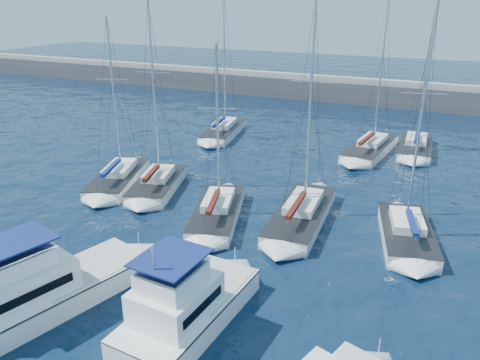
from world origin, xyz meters
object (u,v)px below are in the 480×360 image
at_px(sailboat_back_b, 370,148).
at_px(sailboat_back_c, 415,147).
at_px(sailboat_back_a, 223,131).
at_px(motor_yacht_stbd_inner, 185,307).
at_px(sailboat_mid_a, 119,178).
at_px(motor_yacht_port_inner, 38,292).
at_px(sailboat_mid_e, 406,233).
at_px(sailboat_mid_d, 301,214).
at_px(sailboat_mid_c, 217,212).
at_px(sailboat_mid_b, 157,184).

bearing_deg(sailboat_back_b, sailboat_back_c, 35.76).
relative_size(sailboat_back_a, sailboat_back_c, 1.14).
bearing_deg(motor_yacht_stbd_inner, sailboat_mid_a, 141.10).
bearing_deg(motor_yacht_port_inner, sailboat_mid_e, 59.64).
height_order(motor_yacht_port_inner, sailboat_back_a, sailboat_back_a).
height_order(motor_yacht_port_inner, sailboat_mid_e, sailboat_mid_e).
height_order(motor_yacht_stbd_inner, sailboat_mid_d, sailboat_mid_d).
distance_m(sailboat_mid_c, sailboat_back_a, 21.46).
bearing_deg(sailboat_back_a, sailboat_mid_e, -48.54).
distance_m(sailboat_mid_c, sailboat_back_c, 24.69).
xyz_separation_m(sailboat_mid_b, sailboat_back_a, (-2.39, 16.69, -0.00)).
relative_size(sailboat_mid_c, sailboat_back_a, 0.77).
xyz_separation_m(sailboat_mid_c, sailboat_back_a, (-9.25, 19.36, 0.03)).
xyz_separation_m(motor_yacht_stbd_inner, sailboat_back_b, (3.17, 30.74, -0.62)).
bearing_deg(sailboat_mid_c, motor_yacht_stbd_inner, -87.62).
bearing_deg(sailboat_mid_c, motor_yacht_port_inner, -121.51).
distance_m(sailboat_back_a, sailboat_back_c, 20.63).
height_order(motor_yacht_port_inner, sailboat_mid_b, sailboat_mid_b).
xyz_separation_m(motor_yacht_port_inner, sailboat_back_b, (10.39, 32.72, -0.62)).
xyz_separation_m(sailboat_mid_e, sailboat_back_c, (-1.35, 19.77, -0.02)).
distance_m(sailboat_mid_b, sailboat_back_b, 22.07).
bearing_deg(sailboat_back_c, sailboat_back_b, -153.59).
distance_m(motor_yacht_port_inner, sailboat_back_c, 37.87).
xyz_separation_m(sailboat_mid_b, sailboat_mid_d, (12.39, -0.53, -0.02)).
height_order(sailboat_mid_b, sailboat_mid_d, sailboat_mid_d).
relative_size(sailboat_mid_d, sailboat_back_a, 0.95).
bearing_deg(sailboat_mid_a, sailboat_back_b, 24.87).
height_order(sailboat_mid_c, sailboat_back_c, sailboat_back_c).
bearing_deg(sailboat_mid_b, sailboat_mid_c, -38.06).
xyz_separation_m(sailboat_mid_a, sailboat_mid_e, (23.17, -0.24, 0.02)).
relative_size(sailboat_mid_b, sailboat_back_b, 0.95).
bearing_deg(sailboat_back_b, sailboat_mid_d, -88.74).
xyz_separation_m(sailboat_mid_a, sailboat_back_b, (17.76, 17.25, 0.01)).
relative_size(sailboat_mid_d, sailboat_back_c, 1.09).
relative_size(sailboat_mid_d, sailboat_mid_e, 1.02).
height_order(sailboat_mid_b, sailboat_mid_c, sailboat_mid_b).
distance_m(motor_yacht_stbd_inner, sailboat_back_b, 30.91).
distance_m(motor_yacht_stbd_inner, sailboat_mid_d, 13.26).
relative_size(motor_yacht_port_inner, sailboat_mid_d, 0.72).
distance_m(motor_yacht_stbd_inner, sailboat_mid_e, 15.80).
distance_m(motor_yacht_stbd_inner, sailboat_mid_b, 17.47).
bearing_deg(sailboat_mid_d, sailboat_back_a, 126.82).
xyz_separation_m(motor_yacht_stbd_inner, sailboat_mid_b, (-10.83, 13.69, -0.60)).
xyz_separation_m(sailboat_mid_a, sailboat_mid_d, (16.14, -0.34, 0.01)).
relative_size(sailboat_mid_a, sailboat_mid_e, 0.91).
bearing_deg(motor_yacht_port_inner, sailboat_mid_d, 75.59).
distance_m(sailboat_mid_a, sailboat_back_b, 24.76).
height_order(motor_yacht_stbd_inner, sailboat_mid_a, sailboat_mid_a).
xyz_separation_m(sailboat_mid_b, sailboat_mid_c, (6.86, -2.67, -0.04)).
relative_size(sailboat_mid_e, sailboat_back_b, 0.95).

